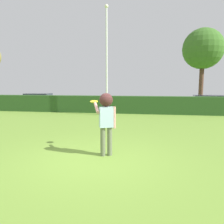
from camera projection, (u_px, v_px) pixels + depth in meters
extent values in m
plane|color=olive|center=(93.00, 159.00, 5.92)|extent=(60.00, 60.00, 0.00)
cylinder|color=#667054|center=(103.00, 142.00, 6.14)|extent=(0.14, 0.14, 0.84)
cylinder|color=#667054|center=(110.00, 141.00, 6.18)|extent=(0.14, 0.14, 0.84)
cube|color=#ADD0E1|center=(106.00, 117.00, 6.07)|extent=(0.43, 0.34, 0.58)
cylinder|color=tan|center=(97.00, 108.00, 6.26)|extent=(0.31, 0.60, 0.30)
cylinder|color=tan|center=(114.00, 118.00, 6.12)|extent=(0.09, 0.09, 0.62)
sphere|color=tan|center=(106.00, 101.00, 6.01)|extent=(0.22, 0.22, 0.22)
sphere|color=#462423|center=(106.00, 100.00, 6.01)|extent=(0.38, 0.38, 0.38)
cylinder|color=yellow|center=(94.00, 101.00, 6.83)|extent=(0.25, 0.25, 0.06)
cylinder|color=silver|center=(107.00, 63.00, 14.07)|extent=(0.12, 0.12, 6.92)
sphere|color=#F2EFCC|center=(107.00, 6.00, 13.62)|extent=(0.24, 0.24, 0.24)
cube|color=#294F20|center=(127.00, 105.00, 15.49)|extent=(23.04, 0.90, 1.24)
cube|color=#1E6633|center=(39.00, 101.00, 20.09)|extent=(4.32, 2.02, 0.55)
cube|color=#2D333D|center=(38.00, 95.00, 20.03)|extent=(2.32, 1.73, 0.40)
cylinder|color=black|center=(57.00, 103.00, 20.83)|extent=(0.61, 0.15, 0.60)
cylinder|color=black|center=(50.00, 104.00, 19.15)|extent=(0.61, 0.15, 0.60)
cylinder|color=black|center=(28.00, 103.00, 21.09)|extent=(0.61, 0.15, 0.60)
cylinder|color=black|center=(19.00, 104.00, 19.41)|extent=(0.61, 0.15, 0.60)
cube|color=white|center=(209.00, 104.00, 16.68)|extent=(4.33, 2.06, 0.55)
cube|color=#2D333D|center=(209.00, 98.00, 16.62)|extent=(2.33, 1.75, 0.40)
cylinder|color=black|center=(188.00, 106.00, 17.90)|extent=(0.61, 0.15, 0.60)
cylinder|color=black|center=(190.00, 108.00, 16.26)|extent=(0.61, 0.15, 0.60)
cylinder|color=brown|center=(201.00, 84.00, 20.60)|extent=(0.42, 0.42, 4.29)
sphere|color=#3B6B25|center=(203.00, 49.00, 20.19)|extent=(3.80, 3.80, 3.80)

